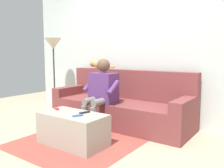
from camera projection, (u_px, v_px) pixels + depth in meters
ground_plane at (93, 136)px, 3.45m from camera, size 8.00×8.00×0.00m
back_wall at (135, 45)px, 4.26m from camera, size 4.98×0.06×2.69m
couch at (121, 106)px, 4.02m from camera, size 2.42×0.82×0.91m
coffee_table at (73, 129)px, 3.10m from camera, size 0.90×0.48×0.42m
person_solo_seated at (102, 90)px, 3.75m from camera, size 0.57×0.57×1.12m
cat_on_backrest at (99, 65)px, 4.54m from camera, size 0.58×0.15×0.16m
remote_blue at (78, 116)px, 2.93m from camera, size 0.09×0.14×0.02m
remote_black at (85, 112)px, 3.09m from camera, size 0.08×0.15×0.02m
remote_red at (56, 109)px, 3.30m from camera, size 0.12×0.08×0.02m
floor_rug at (80, 141)px, 3.23m from camera, size 1.52×1.59×0.01m
floor_lamp at (53, 49)px, 4.74m from camera, size 0.33×0.33×1.51m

